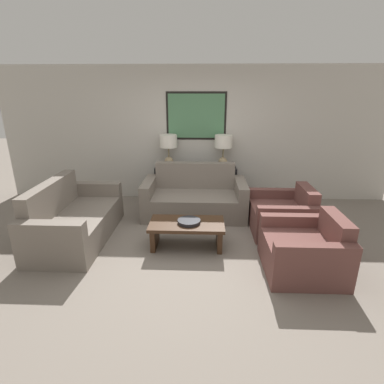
{
  "coord_description": "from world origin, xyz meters",
  "views": [
    {
      "loc": [
        0.16,
        -3.78,
        2.2
      ],
      "look_at": [
        -0.02,
        0.71,
        0.65
      ],
      "focal_mm": 28.0,
      "sensor_mm": 36.0,
      "label": 1
    }
  ],
  "objects_px": {
    "couch_by_side": "(74,220)",
    "coffee_table": "(187,229)",
    "table_lamp_right": "(223,145)",
    "armchair_near_camera": "(305,251)",
    "armchair_near_back_wall": "(283,216)",
    "decorative_bowl": "(189,221)",
    "couch_by_back_wall": "(195,199)",
    "console_table": "(196,184)",
    "table_lamp_left": "(169,145)"
  },
  "relations": [
    {
      "from": "couch_by_back_wall",
      "to": "couch_by_side",
      "type": "relative_size",
      "value": 1.0
    },
    {
      "from": "decorative_bowl",
      "to": "table_lamp_left",
      "type": "bearing_deg",
      "value": 104.46
    },
    {
      "from": "table_lamp_right",
      "to": "decorative_bowl",
      "type": "bearing_deg",
      "value": -106.75
    },
    {
      "from": "console_table",
      "to": "table_lamp_right",
      "type": "height_order",
      "value": "table_lamp_right"
    },
    {
      "from": "table_lamp_left",
      "to": "coffee_table",
      "type": "xyz_separation_m",
      "value": [
        0.46,
        -1.9,
        -0.89
      ]
    },
    {
      "from": "table_lamp_left",
      "to": "table_lamp_right",
      "type": "bearing_deg",
      "value": 0.0
    },
    {
      "from": "couch_by_side",
      "to": "armchair_near_back_wall",
      "type": "xyz_separation_m",
      "value": [
        3.25,
        0.37,
        -0.03
      ]
    },
    {
      "from": "couch_by_back_wall",
      "to": "decorative_bowl",
      "type": "bearing_deg",
      "value": -91.94
    },
    {
      "from": "table_lamp_right",
      "to": "couch_by_back_wall",
      "type": "height_order",
      "value": "table_lamp_right"
    },
    {
      "from": "table_lamp_right",
      "to": "armchair_near_back_wall",
      "type": "xyz_separation_m",
      "value": [
        0.9,
        -1.35,
        -0.89
      ]
    },
    {
      "from": "table_lamp_right",
      "to": "armchair_near_camera",
      "type": "relative_size",
      "value": 0.66
    },
    {
      "from": "couch_by_side",
      "to": "armchair_near_back_wall",
      "type": "height_order",
      "value": "couch_by_side"
    },
    {
      "from": "couch_by_back_wall",
      "to": "decorative_bowl",
      "type": "height_order",
      "value": "couch_by_back_wall"
    },
    {
      "from": "decorative_bowl",
      "to": "armchair_near_back_wall",
      "type": "xyz_separation_m",
      "value": [
        1.48,
        0.57,
        -0.14
      ]
    },
    {
      "from": "console_table",
      "to": "couch_by_side",
      "type": "distance_m",
      "value": 2.5
    },
    {
      "from": "decorative_bowl",
      "to": "console_table",
      "type": "bearing_deg",
      "value": 88.76
    },
    {
      "from": "armchair_near_back_wall",
      "to": "armchair_near_camera",
      "type": "height_order",
      "value": "same"
    },
    {
      "from": "armchair_near_back_wall",
      "to": "coffee_table",
      "type": "bearing_deg",
      "value": -159.95
    },
    {
      "from": "couch_by_back_wall",
      "to": "armchair_near_camera",
      "type": "distance_m",
      "value": 2.27
    },
    {
      "from": "couch_by_side",
      "to": "decorative_bowl",
      "type": "relative_size",
      "value": 5.57
    },
    {
      "from": "decorative_bowl",
      "to": "armchair_near_camera",
      "type": "distance_m",
      "value": 1.58
    },
    {
      "from": "console_table",
      "to": "couch_by_back_wall",
      "type": "distance_m",
      "value": 0.7
    },
    {
      "from": "couch_by_back_wall",
      "to": "couch_by_side",
      "type": "bearing_deg",
      "value": -150.47
    },
    {
      "from": "table_lamp_left",
      "to": "couch_by_back_wall",
      "type": "relative_size",
      "value": 0.35
    },
    {
      "from": "table_lamp_left",
      "to": "armchair_near_back_wall",
      "type": "distance_m",
      "value": 2.56
    },
    {
      "from": "coffee_table",
      "to": "armchair_near_camera",
      "type": "xyz_separation_m",
      "value": [
        1.52,
        -0.55,
        -0.01
      ]
    },
    {
      "from": "table_lamp_left",
      "to": "couch_by_side",
      "type": "relative_size",
      "value": 0.35
    },
    {
      "from": "table_lamp_right",
      "to": "console_table",
      "type": "bearing_deg",
      "value": 180.0
    },
    {
      "from": "couch_by_side",
      "to": "coffee_table",
      "type": "bearing_deg",
      "value": -5.99
    },
    {
      "from": "table_lamp_left",
      "to": "couch_by_back_wall",
      "type": "xyz_separation_m",
      "value": [
        0.54,
        -0.7,
        -0.87
      ]
    },
    {
      "from": "table_lamp_right",
      "to": "armchair_near_camera",
      "type": "xyz_separation_m",
      "value": [
        0.9,
        -2.46,
        -0.89
      ]
    },
    {
      "from": "couch_by_back_wall",
      "to": "armchair_near_camera",
      "type": "xyz_separation_m",
      "value": [
        1.44,
        -1.76,
        -0.03
      ]
    },
    {
      "from": "console_table",
      "to": "table_lamp_left",
      "type": "distance_m",
      "value": 0.97
    },
    {
      "from": "couch_by_back_wall",
      "to": "coffee_table",
      "type": "xyz_separation_m",
      "value": [
        -0.07,
        -1.2,
        -0.02
      ]
    },
    {
      "from": "coffee_table",
      "to": "armchair_near_camera",
      "type": "height_order",
      "value": "armchair_near_camera"
    },
    {
      "from": "table_lamp_right",
      "to": "couch_by_side",
      "type": "distance_m",
      "value": 3.03
    },
    {
      "from": "console_table",
      "to": "table_lamp_right",
      "type": "xyz_separation_m",
      "value": [
        0.54,
        -0.0,
        0.8
      ]
    },
    {
      "from": "console_table",
      "to": "table_lamp_right",
      "type": "bearing_deg",
      "value": -0.0
    },
    {
      "from": "couch_by_back_wall",
      "to": "couch_by_side",
      "type": "height_order",
      "value": "same"
    },
    {
      "from": "console_table",
      "to": "armchair_near_camera",
      "type": "xyz_separation_m",
      "value": [
        1.44,
        -2.46,
        -0.09
      ]
    },
    {
      "from": "decorative_bowl",
      "to": "armchair_near_camera",
      "type": "xyz_separation_m",
      "value": [
        1.48,
        -0.54,
        -0.14
      ]
    },
    {
      "from": "armchair_near_back_wall",
      "to": "decorative_bowl",
      "type": "bearing_deg",
      "value": -158.92
    },
    {
      "from": "couch_by_side",
      "to": "console_table",
      "type": "bearing_deg",
      "value": 43.62
    },
    {
      "from": "couch_by_side",
      "to": "coffee_table",
      "type": "xyz_separation_m",
      "value": [
        1.73,
        -0.18,
        -0.02
      ]
    },
    {
      "from": "table_lamp_right",
      "to": "table_lamp_left",
      "type": "bearing_deg",
      "value": 180.0
    },
    {
      "from": "table_lamp_right",
      "to": "armchair_near_camera",
      "type": "height_order",
      "value": "table_lamp_right"
    },
    {
      "from": "table_lamp_left",
      "to": "table_lamp_right",
      "type": "height_order",
      "value": "same"
    },
    {
      "from": "table_lamp_left",
      "to": "armchair_near_back_wall",
      "type": "height_order",
      "value": "table_lamp_left"
    },
    {
      "from": "table_lamp_left",
      "to": "table_lamp_right",
      "type": "xyz_separation_m",
      "value": [
        1.07,
        0.0,
        0.0
      ]
    },
    {
      "from": "table_lamp_right",
      "to": "couch_by_side",
      "type": "bearing_deg",
      "value": -143.7
    }
  ]
}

